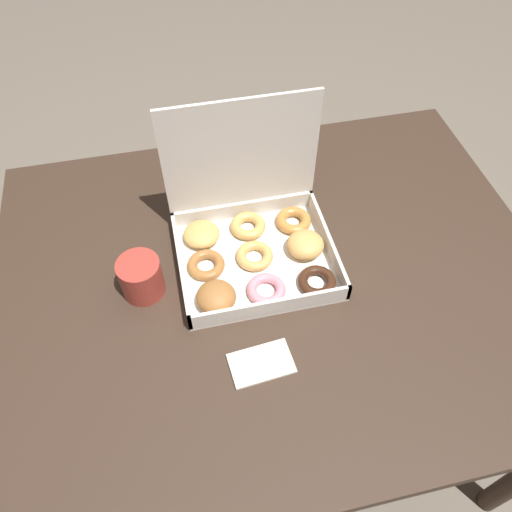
# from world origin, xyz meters

# --- Properties ---
(ground_plane) EXTENTS (8.00, 8.00, 0.00)m
(ground_plane) POSITION_xyz_m (0.00, 0.00, 0.00)
(ground_plane) COLOR #6B6054
(dining_table) EXTENTS (1.25, 1.00, 0.76)m
(dining_table) POSITION_xyz_m (0.00, 0.00, 0.67)
(dining_table) COLOR #38281E
(dining_table) RESTS_ON ground_plane
(donut_box) EXTENTS (0.35, 0.30, 0.33)m
(donut_box) POSITION_xyz_m (-0.04, 0.07, 0.81)
(donut_box) COLOR silver
(donut_box) RESTS_ON dining_table
(coffee_mug) EXTENTS (0.09, 0.09, 0.09)m
(coffee_mug) POSITION_xyz_m (-0.29, 0.02, 0.80)
(coffee_mug) COLOR #A3382D
(coffee_mug) RESTS_ON dining_table
(paper_napkin) EXTENTS (0.13, 0.09, 0.01)m
(paper_napkin) POSITION_xyz_m (-0.08, -0.21, 0.76)
(paper_napkin) COLOR silver
(paper_napkin) RESTS_ON dining_table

